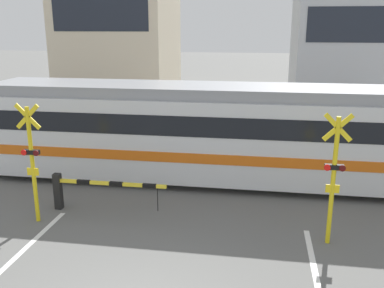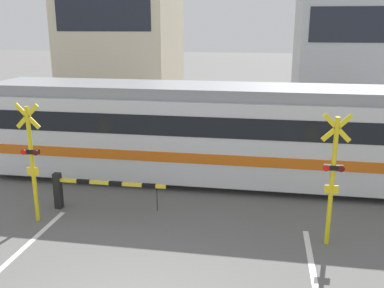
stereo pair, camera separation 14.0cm
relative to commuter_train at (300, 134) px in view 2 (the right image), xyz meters
The scene contains 10 objects.
rail_track_near 3.83m from the commuter_train, 167.90° to the right, with size 50.00×0.10×0.08m.
rail_track_far 3.83m from the commuter_train, 167.90° to the left, with size 50.00×0.10×0.08m.
commuter_train is the anchor object (origin of this frame).
crossing_barrier_near 6.99m from the commuter_train, 153.42° to the right, with size 3.31×0.20×1.07m.
crossing_barrier_far 2.81m from the commuter_train, 101.50° to the left, with size 3.31×0.20×1.07m.
crossing_signal_left 8.19m from the commuter_train, 151.12° to the right, with size 0.68×0.15×3.25m.
crossing_signal_right 3.98m from the commuter_train, 83.13° to the right, with size 0.68×0.15×3.25m.
pedestrian 7.40m from the commuter_train, 133.00° to the left, with size 0.38×0.22×1.64m.
building_left_of_street 18.50m from the commuter_train, 126.60° to the left, with size 7.00×7.01×10.70m.
building_right_of_street 15.20m from the commuter_train, 77.86° to the left, with size 5.02×7.01×9.46m.
Camera 2 is at (2.18, -5.67, 5.17)m, focal length 40.00 mm.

